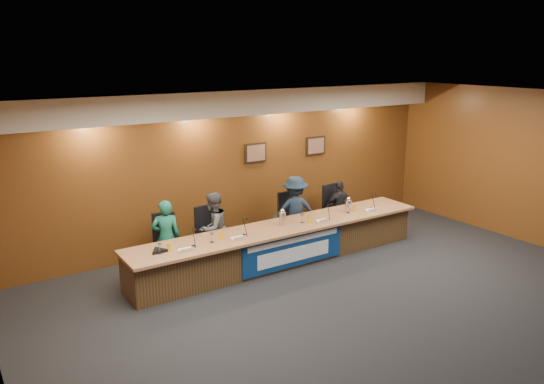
{
  "coord_description": "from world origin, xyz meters",
  "views": [
    {
      "loc": [
        -5.36,
        -5.45,
        3.91
      ],
      "look_at": [
        -0.01,
        2.71,
        1.33
      ],
      "focal_mm": 35.0,
      "sensor_mm": 36.0,
      "label": 1
    }
  ],
  "objects_px": {
    "office_chair_b": "(211,238)",
    "speakerphone": "(159,251)",
    "panelist_c": "(295,211)",
    "carafe_mid": "(282,219)",
    "office_chair_d": "(336,212)",
    "office_chair_c": "(292,221)",
    "carafe_right": "(348,206)",
    "dais_body": "(281,245)",
    "panelist_a": "(166,238)",
    "office_chair_a": "(165,247)",
    "banner": "(294,250)",
    "panelist_d": "(339,208)",
    "panelist_b": "(213,228)"
  },
  "relations": [
    {
      "from": "panelist_c",
      "to": "office_chair_d",
      "type": "relative_size",
      "value": 3.04
    },
    {
      "from": "panelist_a",
      "to": "office_chair_a",
      "type": "height_order",
      "value": "panelist_a"
    },
    {
      "from": "carafe_right",
      "to": "speakerphone",
      "type": "relative_size",
      "value": 0.77
    },
    {
      "from": "panelist_a",
      "to": "office_chair_c",
      "type": "height_order",
      "value": "panelist_a"
    },
    {
      "from": "office_chair_a",
      "to": "office_chair_c",
      "type": "xyz_separation_m",
      "value": [
        2.84,
        0.0,
        0.0
      ]
    },
    {
      "from": "banner",
      "to": "dais_body",
      "type": "bearing_deg",
      "value": 90.0
    },
    {
      "from": "panelist_b",
      "to": "carafe_right",
      "type": "relative_size",
      "value": 5.63
    },
    {
      "from": "panelist_d",
      "to": "office_chair_d",
      "type": "relative_size",
      "value": 2.51
    },
    {
      "from": "panelist_b",
      "to": "office_chair_c",
      "type": "height_order",
      "value": "panelist_b"
    },
    {
      "from": "office_chair_c",
      "to": "speakerphone",
      "type": "relative_size",
      "value": 1.5
    },
    {
      "from": "dais_body",
      "to": "office_chair_c",
      "type": "height_order",
      "value": "dais_body"
    },
    {
      "from": "panelist_c",
      "to": "panelist_b",
      "type": "bearing_deg",
      "value": 24.54
    },
    {
      "from": "dais_body",
      "to": "panelist_a",
      "type": "bearing_deg",
      "value": 161.62
    },
    {
      "from": "dais_body",
      "to": "office_chair_a",
      "type": "height_order",
      "value": "dais_body"
    },
    {
      "from": "panelist_c",
      "to": "speakerphone",
      "type": "relative_size",
      "value": 4.56
    },
    {
      "from": "office_chair_d",
      "to": "speakerphone",
      "type": "xyz_separation_m",
      "value": [
        -4.47,
        -0.83,
        0.3
      ]
    },
    {
      "from": "banner",
      "to": "office_chair_b",
      "type": "relative_size",
      "value": 4.58
    },
    {
      "from": "banner",
      "to": "speakerphone",
      "type": "xyz_separation_m",
      "value": [
        -2.46,
        0.36,
        0.4
      ]
    },
    {
      "from": "banner",
      "to": "panelist_b",
      "type": "height_order",
      "value": "panelist_b"
    },
    {
      "from": "office_chair_b",
      "to": "carafe_mid",
      "type": "distance_m",
      "value": 1.41
    },
    {
      "from": "panelist_c",
      "to": "carafe_mid",
      "type": "distance_m",
      "value": 1.03
    },
    {
      "from": "panelist_b",
      "to": "office_chair_d",
      "type": "height_order",
      "value": "panelist_b"
    },
    {
      "from": "carafe_right",
      "to": "office_chair_a",
      "type": "bearing_deg",
      "value": 167.49
    },
    {
      "from": "office_chair_a",
      "to": "carafe_mid",
      "type": "xyz_separation_m",
      "value": [
        2.06,
        -0.76,
        0.39
      ]
    },
    {
      "from": "dais_body",
      "to": "office_chair_d",
      "type": "distance_m",
      "value": 2.16
    },
    {
      "from": "panelist_b",
      "to": "speakerphone",
      "type": "height_order",
      "value": "panelist_b"
    },
    {
      "from": "panelist_c",
      "to": "carafe_right",
      "type": "distance_m",
      "value": 1.1
    },
    {
      "from": "dais_body",
      "to": "panelist_c",
      "type": "xyz_separation_m",
      "value": [
        0.8,
        0.68,
        0.38
      ]
    },
    {
      "from": "banner",
      "to": "panelist_d",
      "type": "xyz_separation_m",
      "value": [
        2.01,
        1.09,
        0.22
      ]
    },
    {
      "from": "panelist_d",
      "to": "office_chair_c",
      "type": "relative_size",
      "value": 2.51
    },
    {
      "from": "office_chair_a",
      "to": "carafe_right",
      "type": "bearing_deg",
      "value": 9.45
    },
    {
      "from": "banner",
      "to": "office_chair_c",
      "type": "distance_m",
      "value": 1.44
    },
    {
      "from": "office_chair_c",
      "to": "banner",
      "type": "bearing_deg",
      "value": -123.74
    },
    {
      "from": "office_chair_c",
      "to": "carafe_mid",
      "type": "distance_m",
      "value": 1.16
    },
    {
      "from": "office_chair_c",
      "to": "office_chair_d",
      "type": "bearing_deg",
      "value": 0.19
    },
    {
      "from": "speakerphone",
      "to": "carafe_right",
      "type": "bearing_deg",
      "value": 0.22
    },
    {
      "from": "office_chair_d",
      "to": "office_chair_c",
      "type": "bearing_deg",
      "value": 171.9
    },
    {
      "from": "office_chair_a",
      "to": "office_chair_d",
      "type": "distance_m",
      "value": 4.04
    },
    {
      "from": "office_chair_a",
      "to": "office_chair_b",
      "type": "distance_m",
      "value": 0.94
    },
    {
      "from": "carafe_right",
      "to": "panelist_b",
      "type": "bearing_deg",
      "value": 165.33
    },
    {
      "from": "dais_body",
      "to": "speakerphone",
      "type": "relative_size",
      "value": 18.75
    },
    {
      "from": "panelist_a",
      "to": "panelist_b",
      "type": "relative_size",
      "value": 1.0
    },
    {
      "from": "panelist_a",
      "to": "office_chair_b",
      "type": "bearing_deg",
      "value": -154.17
    },
    {
      "from": "banner",
      "to": "panelist_a",
      "type": "xyz_separation_m",
      "value": [
        -2.04,
        1.09,
        0.32
      ]
    },
    {
      "from": "office_chair_a",
      "to": "office_chair_b",
      "type": "height_order",
      "value": "same"
    },
    {
      "from": "dais_body",
      "to": "banner",
      "type": "xyz_separation_m",
      "value": [
        0.0,
        -0.41,
        0.03
      ]
    },
    {
      "from": "speakerphone",
      "to": "office_chair_d",
      "type": "bearing_deg",
      "value": 10.5
    },
    {
      "from": "office_chair_b",
      "to": "speakerphone",
      "type": "bearing_deg",
      "value": -153.58
    },
    {
      "from": "panelist_a",
      "to": "panelist_d",
      "type": "height_order",
      "value": "panelist_a"
    },
    {
      "from": "panelist_a",
      "to": "office_chair_b",
      "type": "distance_m",
      "value": 0.97
    }
  ]
}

